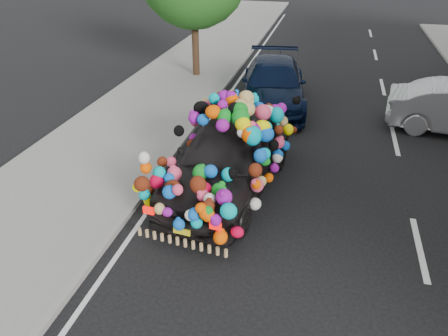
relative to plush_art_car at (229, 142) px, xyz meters
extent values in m
plane|color=black|center=(0.51, -1.31, -1.21)|extent=(100.00, 100.00, 0.00)
cube|color=gray|center=(-3.79, -1.31, -1.15)|extent=(4.00, 60.00, 0.12)
cube|color=gray|center=(-1.84, -1.31, -1.15)|extent=(0.15, 60.00, 0.13)
cylinder|color=#332114|center=(-3.29, 8.19, 0.15)|extent=(0.28, 0.28, 2.73)
imported|color=black|center=(0.00, 0.00, -0.37)|extent=(2.60, 5.17, 1.69)
cube|color=red|center=(-0.99, -2.40, -0.43)|extent=(0.23, 0.09, 0.14)
cube|color=red|center=(0.36, -2.57, -0.43)|extent=(0.23, 0.09, 0.14)
cube|color=yellow|center=(-0.31, -2.49, -0.73)|extent=(0.34, 0.08, 0.12)
imported|color=black|center=(0.22, 5.73, -0.46)|extent=(2.77, 5.40, 1.50)
camera|label=1|loc=(2.01, -8.65, 4.25)|focal=35.00mm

